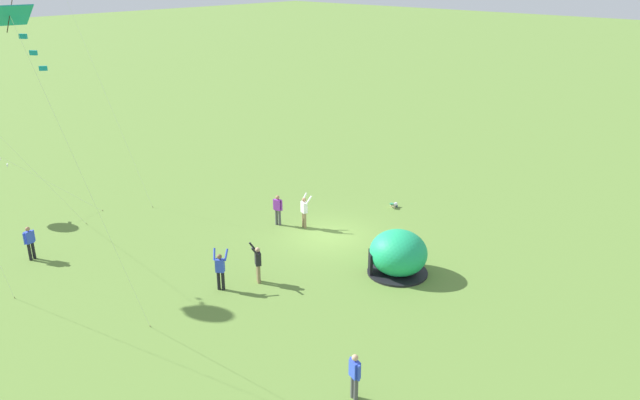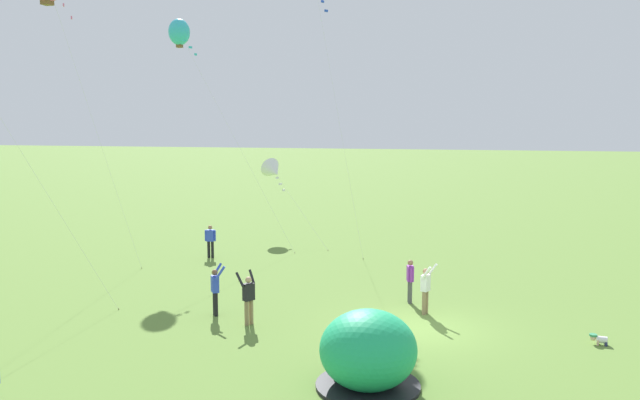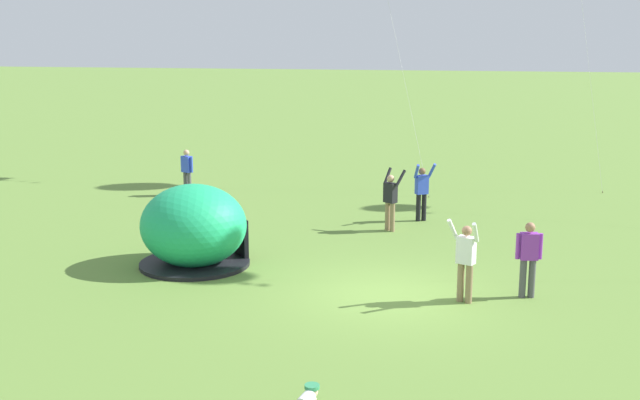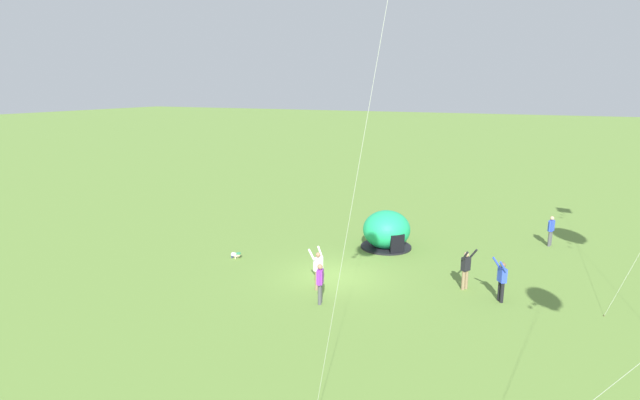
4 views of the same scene
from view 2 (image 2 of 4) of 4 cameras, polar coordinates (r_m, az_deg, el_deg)
name	(u,v)px [view 2 (image 2 of 4)]	position (r m, az deg, el deg)	size (l,w,h in m)	color
ground_plane	(420,329)	(22.12, 9.13, -11.54)	(300.00, 300.00, 0.00)	olive
popup_tent	(368,351)	(17.07, 4.41, -13.62)	(2.81, 2.81, 2.10)	#1EAD6B
toddler_crawling	(599,339)	(22.20, 24.14, -11.53)	(0.28, 0.55, 0.32)	white
person_arms_raised	(249,297)	(22.12, -6.55, -8.79)	(0.72, 0.66, 1.89)	#8C7251
person_far_back	(426,288)	(23.48, 9.64, -7.91)	(0.71, 0.60, 1.89)	#8C7251
person_with_toddler	(210,240)	(33.17, -9.99, -3.59)	(0.29, 0.58, 1.72)	black
person_watching_sky	(215,289)	(23.33, -9.54, -8.01)	(0.72, 0.67, 1.89)	black
person_center_field	(410,279)	(24.82, 8.24, -7.15)	(0.57, 0.33, 1.72)	#4C4C51
kite_cyan	(179,32)	(38.03, -12.75, 14.74)	(2.39, 8.04, 12.99)	silver
kite_white	(274,171)	(39.12, -4.26, 2.68)	(4.99, 5.46, 4.85)	silver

